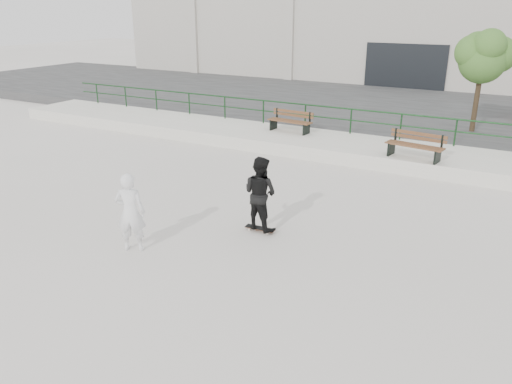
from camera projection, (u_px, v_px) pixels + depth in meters
The scene contains 11 objects.
ground at pixel (163, 243), 12.04m from camera, with size 120.00×120.00×0.00m, color #BBB6AB.
ledge at pixel (315, 144), 19.75m from camera, with size 30.00×3.00×0.50m, color beige.
parking_strip at pixel (376, 108), 26.72m from camera, with size 60.00×14.00×0.50m, color #343434.
railing at pixel (328, 113), 20.47m from camera, with size 28.00×0.06×1.03m.
commercial_building at pixel (435, 17), 36.69m from camera, with size 44.20×16.33×8.00m.
bench_left at pixel (291, 121), 20.46m from camera, with size 1.92×0.71×0.86m.
bench_right at pixel (415, 146), 16.83m from camera, with size 2.00×0.87×0.89m.
tree at pixel (484, 55), 19.61m from camera, with size 2.30×2.04×4.09m.
skateboard at pixel (260, 228), 12.66m from camera, with size 0.79×0.24×0.09m.
standing_skater at pixel (260, 193), 12.32m from camera, with size 0.91×0.71×1.88m, color black.
seated_skater at pixel (130, 212), 11.40m from camera, with size 0.69×0.45×1.89m, color white.
Camera 1 is at (7.21, -8.41, 5.38)m, focal length 35.00 mm.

